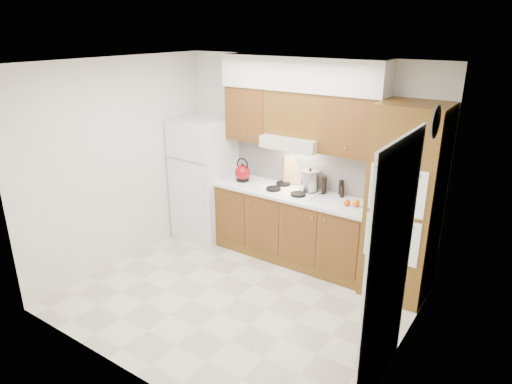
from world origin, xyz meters
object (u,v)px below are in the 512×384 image
fridge (205,179)px  stock_pot (310,180)px  oven_cabinet (405,204)px  kettle (243,173)px

fridge → stock_pot: (1.60, 0.18, 0.23)m
oven_cabinet → stock_pot: size_ratio=8.88×
fridge → kettle: bearing=3.5°
kettle → fridge: bearing=-153.3°
fridge → kettle: size_ratio=7.95×
oven_cabinet → stock_pot: oven_cabinet is taller
kettle → stock_pot: bearing=31.6°
oven_cabinet → fridge: bearing=-179.3°
fridge → oven_cabinet: oven_cabinet is taller
oven_cabinet → kettle: 2.20m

